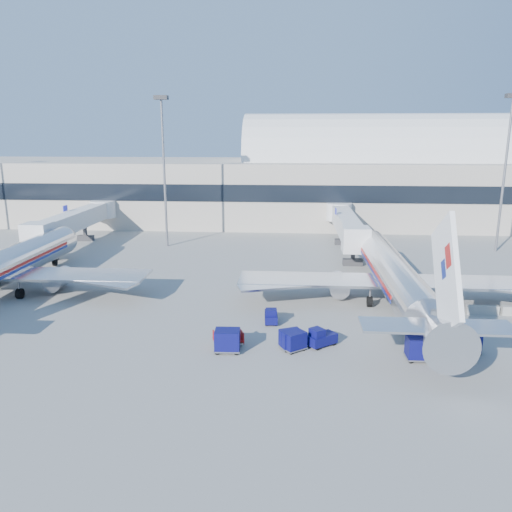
# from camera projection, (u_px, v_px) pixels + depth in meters

# --- Properties ---
(ground) EXTENTS (260.00, 260.00, 0.00)m
(ground) POSITION_uv_depth(u_px,v_px,m) (297.00, 317.00, 47.76)
(ground) COLOR gray
(ground) RESTS_ON ground
(terminal) EXTENTS (170.00, 28.15, 21.00)m
(terminal) POSITION_uv_depth(u_px,v_px,m) (228.00, 183.00, 101.16)
(terminal) COLOR #B2AA9E
(terminal) RESTS_ON ground
(airliner_main) EXTENTS (32.00, 37.26, 12.07)m
(airliner_main) POSITION_uv_depth(u_px,v_px,m) (395.00, 277.00, 50.74)
(airliner_main) COLOR silver
(airliner_main) RESTS_ON ground
(jetbridge_near) EXTENTS (4.40, 27.50, 6.25)m
(jetbridge_near) POSITION_uv_depth(u_px,v_px,m) (345.00, 223.00, 76.16)
(jetbridge_near) COLOR silver
(jetbridge_near) RESTS_ON ground
(jetbridge_mid) EXTENTS (4.40, 27.50, 6.25)m
(jetbridge_mid) POSITION_uv_depth(u_px,v_px,m) (78.00, 219.00, 79.06)
(jetbridge_mid) COLOR silver
(jetbridge_mid) RESTS_ON ground
(mast_west) EXTENTS (2.00, 1.20, 22.60)m
(mast_west) POSITION_uv_depth(u_px,v_px,m) (163.00, 150.00, 74.72)
(mast_west) COLOR slate
(mast_west) RESTS_ON ground
(mast_east) EXTENTS (2.00, 1.20, 22.60)m
(mast_east) POSITION_uv_depth(u_px,v_px,m) (507.00, 151.00, 71.26)
(mast_east) COLOR slate
(mast_east) RESTS_ON ground
(barrier_near) EXTENTS (3.00, 0.55, 0.90)m
(barrier_near) POSITION_uv_depth(u_px,v_px,m) (482.00, 310.00, 48.35)
(barrier_near) COLOR #9E9E96
(barrier_near) RESTS_ON ground
(tug_lead) EXTENTS (2.72, 2.49, 1.61)m
(tug_lead) POSITION_uv_depth(u_px,v_px,m) (321.00, 338.00, 41.07)
(tug_lead) COLOR #090A48
(tug_lead) RESTS_ON ground
(tug_right) EXTENTS (2.37, 2.65, 1.57)m
(tug_right) POSITION_uv_depth(u_px,v_px,m) (424.00, 332.00, 42.18)
(tug_right) COLOR #090A48
(tug_right) RESTS_ON ground
(tug_left) EXTENTS (1.31, 2.37, 1.50)m
(tug_left) POSITION_uv_depth(u_px,v_px,m) (271.00, 316.00, 46.10)
(tug_left) COLOR #090A48
(tug_left) RESTS_ON ground
(cart_train_a) EXTENTS (2.26, 2.18, 1.58)m
(cart_train_a) POSITION_uv_depth(u_px,v_px,m) (294.00, 340.00, 40.23)
(cart_train_a) COLOR #090A48
(cart_train_a) RESTS_ON ground
(cart_train_b) EXTENTS (2.20, 1.99, 1.57)m
(cart_train_b) POSITION_uv_depth(u_px,v_px,m) (291.00, 339.00, 40.54)
(cart_train_b) COLOR #090A48
(cart_train_b) RESTS_ON ground
(cart_train_c) EXTENTS (2.14, 1.67, 1.84)m
(cart_train_c) POSITION_uv_depth(u_px,v_px,m) (227.00, 340.00, 39.94)
(cart_train_c) COLOR #090A48
(cart_train_c) RESTS_ON ground
(cart_solo_near) EXTENTS (2.16, 1.66, 1.88)m
(cart_solo_near) POSITION_uv_depth(u_px,v_px,m) (420.00, 348.00, 38.44)
(cart_solo_near) COLOR #090A48
(cart_solo_near) RESTS_ON ground
(cart_solo_far) EXTENTS (2.13, 1.80, 1.64)m
(cart_solo_far) POSITION_uv_depth(u_px,v_px,m) (469.00, 342.00, 39.91)
(cart_solo_far) COLOR #090A48
(cart_solo_far) RESTS_ON ground
(cart_open_red) EXTENTS (2.75, 2.36, 0.62)m
(cart_open_red) POSITION_uv_depth(u_px,v_px,m) (229.00, 341.00, 41.15)
(cart_open_red) COLOR slate
(cart_open_red) RESTS_ON ground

